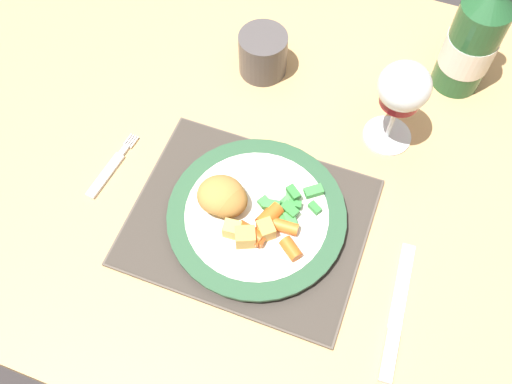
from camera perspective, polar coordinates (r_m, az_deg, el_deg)
ground_plane at (r=1.56m, az=-0.60°, el=-10.62°), size 6.00×6.00×0.00m
dining_table at (r=0.96m, az=-0.95°, el=1.58°), size 1.40×0.83×0.74m
placemat at (r=0.82m, az=-0.74°, el=-2.97°), size 0.33×0.27×0.01m
dinner_plate at (r=0.80m, az=0.07°, el=-2.45°), size 0.25×0.25×0.02m
breaded_croquettes at (r=0.79m, az=-3.33°, el=-0.48°), size 0.08×0.08×0.04m
green_beans_pile at (r=0.80m, az=3.36°, el=-1.31°), size 0.09×0.09×0.02m
glazed_carrots at (r=0.77m, az=1.20°, el=-3.82°), size 0.10×0.07×0.02m
fork at (r=0.88m, az=-14.45°, el=2.11°), size 0.03×0.12×0.01m
table_knife at (r=0.78m, az=13.75°, el=-12.56°), size 0.03×0.19×0.01m
wine_glass at (r=0.83m, az=14.49°, el=9.79°), size 0.08×0.08×0.16m
bottle at (r=0.95m, az=20.97°, el=14.18°), size 0.08×0.08×0.27m
roast_potatoes at (r=0.77m, az=-0.79°, el=-4.10°), size 0.07×0.05×0.03m
drinking_cup at (r=0.95m, az=0.70°, el=13.77°), size 0.08×0.08×0.07m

